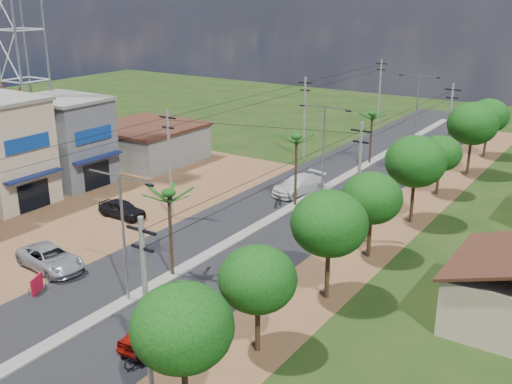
{
  "coord_description": "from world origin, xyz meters",
  "views": [
    {
      "loc": [
        24.05,
        -22.42,
        17.79
      ],
      "look_at": [
        -0.1,
        14.03,
        3.0
      ],
      "focal_mm": 42.0,
      "sensor_mm": 36.0,
      "label": 1
    }
  ],
  "objects_px": {
    "car_silver_mid": "(327,225)",
    "moto_rider_east": "(141,357)",
    "car_red_near": "(154,331)",
    "car_white_far": "(298,185)",
    "car_parked_dark": "(122,209)",
    "roadside_sign": "(37,285)",
    "car_parked_silver": "(51,259)"
  },
  "relations": [
    {
      "from": "car_parked_silver",
      "to": "roadside_sign",
      "type": "bearing_deg",
      "value": -135.74
    },
    {
      "from": "car_parked_dark",
      "to": "roadside_sign",
      "type": "height_order",
      "value": "car_parked_dark"
    },
    {
      "from": "car_parked_dark",
      "to": "roadside_sign",
      "type": "distance_m",
      "value": 13.2
    },
    {
      "from": "car_parked_silver",
      "to": "car_red_near",
      "type": "bearing_deg",
      "value": -96.15
    },
    {
      "from": "car_white_far",
      "to": "car_parked_dark",
      "type": "xyz_separation_m",
      "value": [
        -9.06,
        -13.29,
        -0.09
      ]
    },
    {
      "from": "car_white_far",
      "to": "car_parked_dark",
      "type": "distance_m",
      "value": 16.09
    },
    {
      "from": "car_white_far",
      "to": "roadside_sign",
      "type": "height_order",
      "value": "car_white_far"
    },
    {
      "from": "car_red_near",
      "to": "car_parked_dark",
      "type": "height_order",
      "value": "same"
    },
    {
      "from": "car_parked_dark",
      "to": "moto_rider_east",
      "type": "relative_size",
      "value": 2.25
    },
    {
      "from": "moto_rider_east",
      "to": "car_parked_dark",
      "type": "bearing_deg",
      "value": -24.12
    },
    {
      "from": "car_silver_mid",
      "to": "car_white_far",
      "type": "bearing_deg",
      "value": -62.57
    },
    {
      "from": "car_red_near",
      "to": "car_parked_silver",
      "type": "distance_m",
      "value": 12.16
    },
    {
      "from": "car_silver_mid",
      "to": "car_white_far",
      "type": "height_order",
      "value": "car_white_far"
    },
    {
      "from": "car_red_near",
      "to": "car_parked_silver",
      "type": "relative_size",
      "value": 0.79
    },
    {
      "from": "car_white_far",
      "to": "car_parked_silver",
      "type": "bearing_deg",
      "value": -92.73
    },
    {
      "from": "car_red_near",
      "to": "roadside_sign",
      "type": "height_order",
      "value": "car_red_near"
    },
    {
      "from": "car_silver_mid",
      "to": "car_parked_dark",
      "type": "height_order",
      "value": "car_parked_dark"
    },
    {
      "from": "car_silver_mid",
      "to": "moto_rider_east",
      "type": "height_order",
      "value": "car_silver_mid"
    },
    {
      "from": "moto_rider_east",
      "to": "car_silver_mid",
      "type": "bearing_deg",
      "value": -71.57
    },
    {
      "from": "car_red_near",
      "to": "car_parked_dark",
      "type": "xyz_separation_m",
      "value": [
        -14.9,
        12.34,
        0.0
      ]
    },
    {
      "from": "car_red_near",
      "to": "moto_rider_east",
      "type": "distance_m",
      "value": 2.05
    },
    {
      "from": "moto_rider_east",
      "to": "roadside_sign",
      "type": "height_order",
      "value": "roadside_sign"
    },
    {
      "from": "car_red_near",
      "to": "car_white_far",
      "type": "bearing_deg",
      "value": -79.75
    },
    {
      "from": "car_red_near",
      "to": "car_silver_mid",
      "type": "height_order",
      "value": "car_red_near"
    },
    {
      "from": "car_white_far",
      "to": "moto_rider_east",
      "type": "distance_m",
      "value": 28.29
    },
    {
      "from": "car_silver_mid",
      "to": "car_white_far",
      "type": "relative_size",
      "value": 0.73
    },
    {
      "from": "car_red_near",
      "to": "car_white_far",
      "type": "height_order",
      "value": "car_white_far"
    },
    {
      "from": "car_parked_silver",
      "to": "moto_rider_east",
      "type": "xyz_separation_m",
      "value": [
        12.7,
        -4.64,
        -0.25
      ]
    },
    {
      "from": "car_red_near",
      "to": "car_parked_dark",
      "type": "bearing_deg",
      "value": -42.21
    },
    {
      "from": "car_silver_mid",
      "to": "car_parked_silver",
      "type": "relative_size",
      "value": 0.77
    },
    {
      "from": "car_red_near",
      "to": "car_white_far",
      "type": "distance_m",
      "value": 26.29
    },
    {
      "from": "car_parked_dark",
      "to": "moto_rider_east",
      "type": "bearing_deg",
      "value": -131.92
    }
  ]
}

